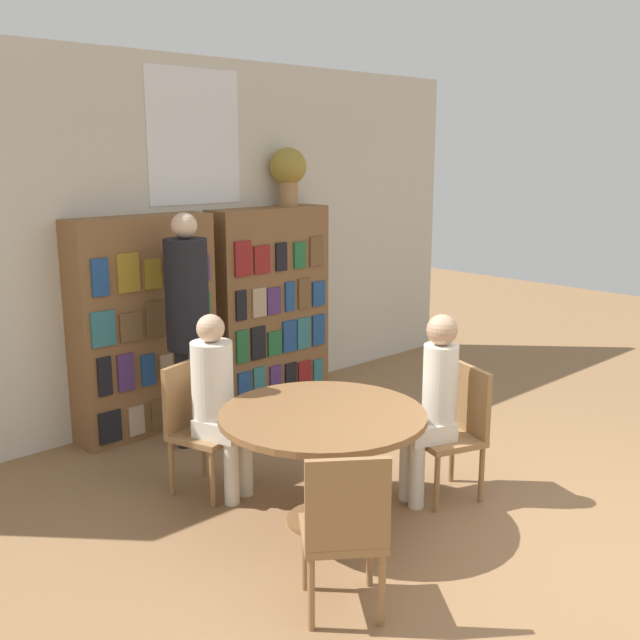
# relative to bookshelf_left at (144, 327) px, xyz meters

# --- Properties ---
(ground_plane) EXTENTS (16.00, 16.00, 0.00)m
(ground_plane) POSITION_rel_bookshelf_left_xyz_m (0.65, -3.23, -0.87)
(ground_plane) COLOR olive
(wall_back) EXTENTS (6.40, 0.07, 3.00)m
(wall_back) POSITION_rel_bookshelf_left_xyz_m (0.65, 0.19, 0.64)
(wall_back) COLOR beige
(wall_back) RESTS_ON ground_plane
(bookshelf_left) EXTENTS (1.18, 0.34, 1.75)m
(bookshelf_left) POSITION_rel_bookshelf_left_xyz_m (0.00, 0.00, 0.00)
(bookshelf_left) COLOR brown
(bookshelf_left) RESTS_ON ground_plane
(bookshelf_right) EXTENTS (1.18, 0.34, 1.75)m
(bookshelf_right) POSITION_rel_bookshelf_left_xyz_m (1.30, -0.00, -0.00)
(bookshelf_right) COLOR brown
(bookshelf_right) RESTS_ON ground_plane
(flower_vase) EXTENTS (0.33, 0.33, 0.52)m
(flower_vase) POSITION_rel_bookshelf_left_xyz_m (1.53, 0.00, 1.19)
(flower_vase) COLOR #997047
(flower_vase) RESTS_ON bookshelf_right
(reading_table) EXTENTS (1.25, 1.25, 0.71)m
(reading_table) POSITION_rel_bookshelf_left_xyz_m (-0.05, -2.11, -0.27)
(reading_table) COLOR brown
(reading_table) RESTS_ON ground_plane
(chair_near_camera) EXTENTS (0.56, 0.56, 0.87)m
(chair_near_camera) POSITION_rel_bookshelf_left_xyz_m (-0.63, -2.87, -0.39)
(chair_near_camera) COLOR olive
(chair_near_camera) RESTS_ON ground_plane
(chair_left_side) EXTENTS (0.50, 0.50, 0.87)m
(chair_left_side) POSITION_rel_bookshelf_left_xyz_m (-0.33, -1.19, -0.39)
(chair_left_side) COLOR olive
(chair_left_side) RESTS_ON ground_plane
(chair_far_side) EXTENTS (0.51, 0.51, 0.87)m
(chair_far_side) POSITION_rel_bookshelf_left_xyz_m (0.86, -2.43, -0.39)
(chair_far_side) COLOR olive
(chair_far_side) RESTS_ON ground_plane
(seated_reader_left) EXTENTS (0.35, 0.41, 1.22)m
(seated_reader_left) POSITION_rel_bookshelf_left_xyz_m (-0.27, -1.36, -0.18)
(seated_reader_left) COLOR silver
(seated_reader_left) RESTS_ON ground_plane
(seated_reader_right) EXTENTS (0.38, 0.32, 1.24)m
(seated_reader_right) POSITION_rel_bookshelf_left_xyz_m (0.68, -2.37, -0.18)
(seated_reader_right) COLOR silver
(seated_reader_right) RESTS_ON ground_plane
(librarian_standing) EXTENTS (0.32, 0.59, 1.80)m
(librarian_standing) POSITION_rel_bookshelf_left_xyz_m (0.08, -0.50, 0.24)
(librarian_standing) COLOR black
(librarian_standing) RESTS_ON ground_plane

